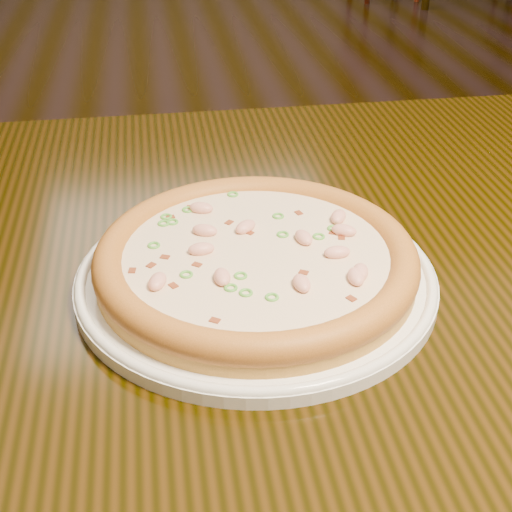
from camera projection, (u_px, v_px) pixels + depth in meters
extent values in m
plane|color=black|center=(244.00, 306.00, 1.90)|extent=(9.00, 9.00, 0.00)
cube|color=black|center=(364.00, 262.00, 0.73)|extent=(1.20, 0.80, 0.04)
cylinder|color=white|center=(256.00, 278.00, 0.66)|extent=(0.33, 0.33, 0.01)
torus|color=white|center=(256.00, 273.00, 0.65)|extent=(0.33, 0.33, 0.01)
cylinder|color=#C48F3E|center=(256.00, 264.00, 0.65)|extent=(0.29, 0.29, 0.02)
torus|color=#C37032|center=(256.00, 256.00, 0.64)|extent=(0.29, 0.29, 0.03)
cylinder|color=beige|center=(256.00, 254.00, 0.64)|extent=(0.24, 0.24, 0.00)
ellipsoid|color=#F2B29E|center=(337.00, 252.00, 0.63)|extent=(0.02, 0.01, 0.01)
ellipsoid|color=#F2B29E|center=(201.00, 208.00, 0.70)|extent=(0.03, 0.02, 0.01)
ellipsoid|color=#F2B29E|center=(205.00, 230.00, 0.67)|extent=(0.03, 0.02, 0.01)
ellipsoid|color=#F2B29E|center=(201.00, 249.00, 0.64)|extent=(0.03, 0.02, 0.01)
ellipsoid|color=#F2B29E|center=(302.00, 283.00, 0.59)|extent=(0.02, 0.03, 0.01)
ellipsoid|color=#F2B29E|center=(222.00, 277.00, 0.60)|extent=(0.01, 0.02, 0.01)
ellipsoid|color=#F2B29E|center=(338.00, 217.00, 0.69)|extent=(0.02, 0.03, 0.01)
ellipsoid|color=#F2B29E|center=(344.00, 230.00, 0.67)|extent=(0.03, 0.02, 0.01)
ellipsoid|color=#F2B29E|center=(246.00, 227.00, 0.67)|extent=(0.03, 0.03, 0.01)
ellipsoid|color=#F2B29E|center=(356.00, 277.00, 0.60)|extent=(0.02, 0.03, 0.01)
ellipsoid|color=#F2B29E|center=(304.00, 237.00, 0.66)|extent=(0.02, 0.03, 0.01)
ellipsoid|color=#F2B29E|center=(157.00, 281.00, 0.59)|extent=(0.02, 0.03, 0.01)
ellipsoid|color=#F2B29E|center=(360.00, 272.00, 0.61)|extent=(0.02, 0.03, 0.01)
cube|color=maroon|center=(215.00, 321.00, 0.55)|extent=(0.01, 0.01, 0.00)
cube|color=maroon|center=(151.00, 266.00, 0.62)|extent=(0.01, 0.01, 0.00)
cube|color=maroon|center=(304.00, 273.00, 0.61)|extent=(0.01, 0.01, 0.00)
cube|color=maroon|center=(132.00, 271.00, 0.61)|extent=(0.01, 0.01, 0.00)
cube|color=maroon|center=(299.00, 214.00, 0.70)|extent=(0.01, 0.01, 0.00)
cube|color=maroon|center=(197.00, 265.00, 0.62)|extent=(0.01, 0.01, 0.00)
cube|color=maroon|center=(333.00, 233.00, 0.67)|extent=(0.01, 0.01, 0.00)
cube|color=maroon|center=(165.00, 258.00, 0.63)|extent=(0.01, 0.01, 0.00)
cube|color=maroon|center=(351.00, 299.00, 0.58)|extent=(0.01, 0.01, 0.00)
cube|color=maroon|center=(229.00, 223.00, 0.69)|extent=(0.01, 0.01, 0.00)
cube|color=maroon|center=(341.00, 238.00, 0.66)|extent=(0.01, 0.01, 0.00)
cube|color=maroon|center=(173.00, 286.00, 0.59)|extent=(0.01, 0.01, 0.00)
cube|color=maroon|center=(191.00, 208.00, 0.71)|extent=(0.01, 0.01, 0.00)
cube|color=maroon|center=(171.00, 218.00, 0.69)|extent=(0.01, 0.01, 0.00)
cube|color=maroon|center=(249.00, 233.00, 0.67)|extent=(0.01, 0.01, 0.00)
torus|color=#52AA38|center=(233.00, 194.00, 0.73)|extent=(0.02, 0.02, 0.00)
torus|color=#52AA38|center=(186.00, 275.00, 0.61)|extent=(0.02, 0.02, 0.00)
torus|color=#52AA38|center=(333.00, 229.00, 0.67)|extent=(0.02, 0.02, 0.00)
torus|color=#52AA38|center=(346.00, 232.00, 0.67)|extent=(0.01, 0.01, 0.00)
torus|color=#52AA38|center=(154.00, 245.00, 0.65)|extent=(0.02, 0.02, 0.00)
torus|color=#52AA38|center=(319.00, 237.00, 0.66)|extent=(0.02, 0.02, 0.00)
torus|color=#52AA38|center=(246.00, 293.00, 0.59)|extent=(0.02, 0.02, 0.00)
torus|color=#52AA38|center=(278.00, 216.00, 0.70)|extent=(0.02, 0.02, 0.00)
torus|color=#52AA38|center=(164.00, 223.00, 0.68)|extent=(0.01, 0.01, 0.00)
torus|color=#52AA38|center=(166.00, 217.00, 0.69)|extent=(0.02, 0.02, 0.00)
torus|color=#52AA38|center=(172.00, 222.00, 0.69)|extent=(0.02, 0.02, 0.00)
torus|color=#52AA38|center=(283.00, 235.00, 0.67)|extent=(0.01, 0.01, 0.00)
torus|color=#52AA38|center=(241.00, 276.00, 0.61)|extent=(0.02, 0.02, 0.00)
torus|color=#52AA38|center=(231.00, 288.00, 0.59)|extent=(0.01, 0.01, 0.00)
torus|color=#52AA38|center=(272.00, 297.00, 0.58)|extent=(0.02, 0.02, 0.00)
torus|color=#52AA38|center=(188.00, 210.00, 0.71)|extent=(0.01, 0.01, 0.00)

